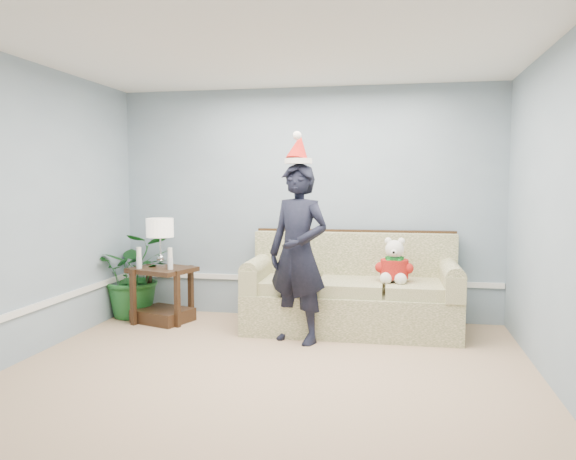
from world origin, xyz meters
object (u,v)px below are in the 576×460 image
(houseplant, at_px, (135,274))
(teddy_bear, at_px, (394,266))
(table_lamp, at_px, (160,230))
(man, at_px, (298,253))
(side_table, at_px, (163,301))
(sofa, at_px, (352,295))

(houseplant, distance_m, teddy_bear, 3.04)
(table_lamp, distance_m, man, 1.82)
(table_lamp, xyz_separation_m, man, (1.72, -0.58, -0.16))
(side_table, bearing_deg, teddy_bear, -0.85)
(teddy_bear, bearing_deg, table_lamp, -177.98)
(side_table, distance_m, teddy_bear, 2.66)
(sofa, relative_size, houseplant, 2.24)
(man, bearing_deg, sofa, 73.53)
(man, relative_size, teddy_bear, 3.76)
(sofa, bearing_deg, teddy_bear, -16.72)
(sofa, xyz_separation_m, table_lamp, (-2.21, -0.01, 0.68))
(side_table, height_order, table_lamp, table_lamp)
(side_table, bearing_deg, table_lamp, 123.71)
(side_table, distance_m, table_lamp, 0.82)
(houseplant, relative_size, man, 0.57)
(sofa, height_order, man, man)
(table_lamp, bearing_deg, man, -18.55)
(sofa, relative_size, side_table, 2.87)
(houseplant, bearing_deg, man, -17.90)
(side_table, distance_m, houseplant, 0.52)
(table_lamp, bearing_deg, houseplant, 165.24)
(side_table, height_order, teddy_bear, teddy_bear)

